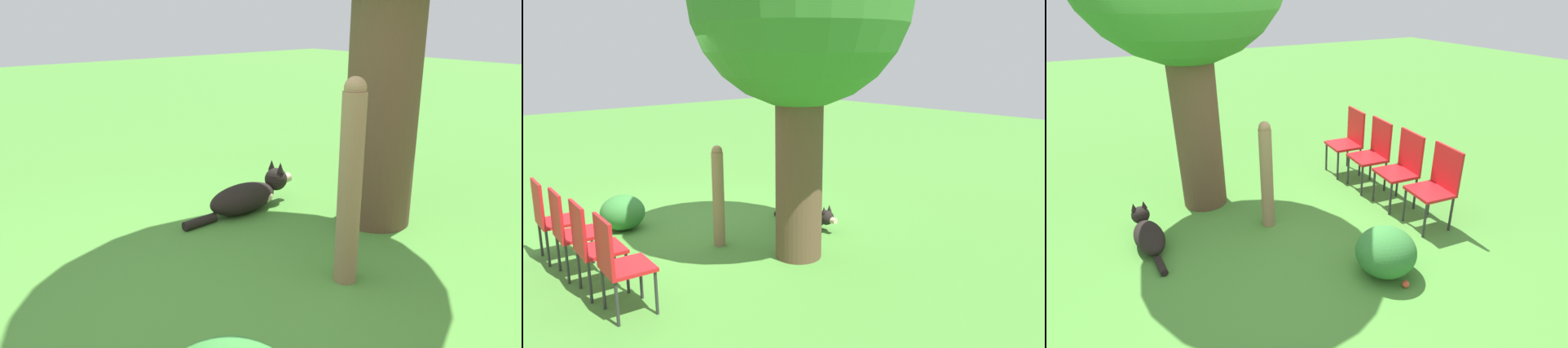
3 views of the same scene
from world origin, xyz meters
TOP-DOWN VIEW (x-y plane):
  - ground_plane at (0.00, 0.00)m, footprint 30.00×30.00m
  - dog at (-1.18, 0.75)m, footprint 0.34×1.13m
  - fence_post at (0.12, 0.51)m, footprint 0.14×0.14m
  - red_chair_0 at (1.82, -0.39)m, footprint 0.46×0.48m
  - red_chair_1 at (1.80, 0.19)m, footprint 0.46×0.48m
  - red_chair_2 at (1.79, 0.76)m, footprint 0.46×0.48m
  - red_chair_3 at (1.77, 1.33)m, footprint 0.46×0.48m
  - tennis_ball at (0.80, -1.11)m, footprint 0.07×0.07m
  - low_shrub at (0.77, -0.83)m, footprint 0.59×0.59m

SIDE VIEW (x-z plane):
  - ground_plane at x=0.00m, z-range 0.00..0.00m
  - tennis_ball at x=0.80m, z-range 0.00..0.07m
  - dog at x=-1.18m, z-range -0.05..0.31m
  - low_shrub at x=0.77m, z-range 0.00..0.47m
  - red_chair_0 at x=1.82m, z-range 0.07..1.02m
  - red_chair_1 at x=1.80m, z-range 0.07..1.02m
  - red_chair_2 at x=1.79m, z-range 0.07..1.02m
  - red_chair_3 at x=1.77m, z-range 0.07..1.02m
  - fence_post at x=0.12m, z-range 0.01..1.27m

